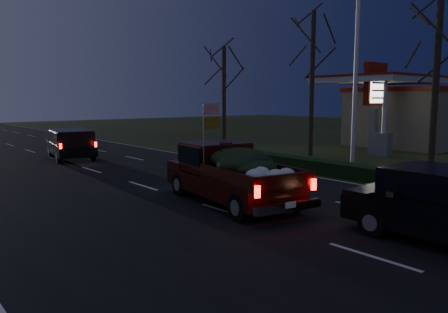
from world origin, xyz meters
TOP-DOWN VIEW (x-y plane):
  - ground at (0.00, 0.00)m, footprint 120.00×120.00m
  - road_asphalt at (0.00, 0.00)m, footprint 14.00×120.00m
  - hedge_row at (7.80, 3.00)m, footprint 1.00×10.00m
  - light_pole at (9.50, 2.00)m, footprint 0.50×0.90m
  - gas_price_pylon at (16.00, 4.99)m, footprint 2.00×0.41m
  - gas_station_building at (24.00, 6.00)m, footprint 10.00×7.00m
  - gas_canopy at (18.00, 6.00)m, footprint 7.10×6.10m
  - bare_tree_near at (11.00, -1.00)m, footprint 3.60×3.60m
  - bare_tree_mid at (12.50, 7.00)m, footprint 3.60×3.60m
  - bare_tree_far at (11.50, 14.00)m, footprint 3.60×3.60m
  - pickup_truck at (0.85, 0.73)m, footprint 2.91×5.77m
  - lead_suv at (0.73, 14.57)m, footprint 2.78×5.01m

SIDE VIEW (x-z plane):
  - ground at x=0.00m, z-range 0.00..0.00m
  - road_asphalt at x=0.00m, z-range 0.00..0.02m
  - hedge_row at x=7.80m, z-range 0.00..0.60m
  - lead_suv at x=0.73m, z-range 0.35..1.71m
  - pickup_truck at x=0.85m, z-range -0.36..2.53m
  - gas_station_building at x=24.00m, z-range 0.00..4.00m
  - gas_price_pylon at x=16.00m, z-range 0.98..6.56m
  - gas_canopy at x=18.00m, z-range 1.91..6.79m
  - bare_tree_far at x=11.50m, z-range 1.73..8.73m
  - light_pole at x=9.50m, z-range 0.90..10.06m
  - bare_tree_near at x=11.00m, z-range 1.85..9.35m
  - bare_tree_mid at x=12.50m, z-range 2.10..10.60m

